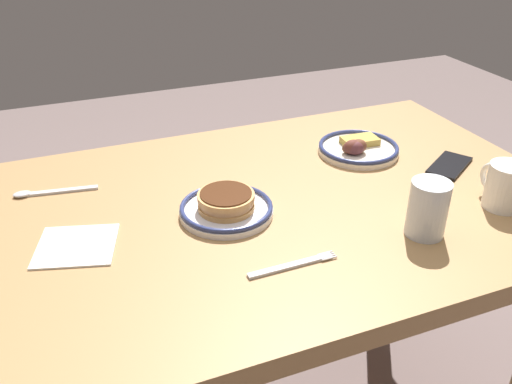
% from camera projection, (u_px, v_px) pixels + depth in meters
% --- Properties ---
extents(dining_table, '(1.31, 0.86, 0.75)m').
position_uv_depth(dining_table, '(281.00, 242.00, 1.29)').
color(dining_table, '#A27949').
rests_on(dining_table, ground_plane).
extents(plate_near_main, '(0.20, 0.20, 0.05)m').
position_uv_depth(plate_near_main, '(226.00, 206.00, 1.17)').
color(plate_near_main, silver).
rests_on(plate_near_main, dining_table).
extents(plate_center_pancakes, '(0.21, 0.21, 0.05)m').
position_uv_depth(plate_center_pancakes, '(358.00, 148.00, 1.43)').
color(plate_center_pancakes, silver).
rests_on(plate_center_pancakes, dining_table).
extents(coffee_mug, '(0.08, 0.12, 0.10)m').
position_uv_depth(coffee_mug, '(505.00, 185.00, 1.18)').
color(coffee_mug, white).
rests_on(coffee_mug, dining_table).
extents(drinking_glass, '(0.08, 0.08, 0.12)m').
position_uv_depth(drinking_glass, '(427.00, 211.00, 1.09)').
color(drinking_glass, silver).
rests_on(drinking_glass, dining_table).
extents(cell_phone, '(0.16, 0.14, 0.01)m').
position_uv_depth(cell_phone, '(449.00, 165.00, 1.37)').
color(cell_phone, black).
rests_on(cell_phone, dining_table).
extents(paper_napkin, '(0.18, 0.18, 0.00)m').
position_uv_depth(paper_napkin, '(76.00, 246.00, 1.07)').
color(paper_napkin, white).
rests_on(paper_napkin, dining_table).
extents(fork_near, '(0.18, 0.02, 0.01)m').
position_uv_depth(fork_near, '(293.00, 265.00, 1.02)').
color(fork_near, silver).
rests_on(fork_near, dining_table).
extents(tea_spoon, '(0.19, 0.04, 0.01)m').
position_uv_depth(tea_spoon, '(44.00, 192.00, 1.25)').
color(tea_spoon, silver).
rests_on(tea_spoon, dining_table).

